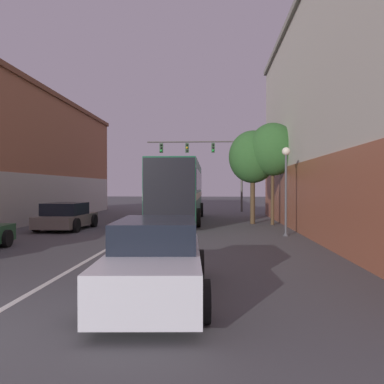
% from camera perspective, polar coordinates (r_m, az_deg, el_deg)
% --- Properties ---
extents(lane_center_line, '(0.14, 43.48, 0.01)m').
position_cam_1_polar(lane_center_line, '(20.82, -6.56, -5.03)').
color(lane_center_line, silver).
rests_on(lane_center_line, ground_plane).
extents(bus, '(2.97, 11.09, 3.55)m').
position_cam_1_polar(bus, '(22.98, -2.02, 0.47)').
color(bus, '#145133').
rests_on(bus, ground_plane).
extents(hatchback_foreground, '(2.15, 4.54, 1.45)m').
position_cam_1_polar(hatchback_foreground, '(7.32, -5.48, -10.22)').
color(hatchback_foreground, silver).
rests_on(hatchback_foreground, ground_plane).
extents(parked_car_left_near, '(2.19, 3.90, 1.33)m').
position_cam_1_polar(parked_car_left_near, '(19.52, -18.60, -3.59)').
color(parked_car_left_near, slate).
rests_on(parked_car_left_near, ground_plane).
extents(traffic_signal_gantry, '(8.23, 0.36, 6.30)m').
position_cam_1_polar(traffic_signal_gantry, '(32.23, 2.67, 5.38)').
color(traffic_signal_gantry, '#514C47').
rests_on(traffic_signal_gantry, ground_plane).
extents(street_lamp, '(0.35, 0.35, 3.80)m').
position_cam_1_polar(street_lamp, '(16.47, 14.13, 1.72)').
color(street_lamp, '#47474C').
rests_on(street_lamp, ground_plane).
extents(street_tree_near, '(2.73, 2.46, 5.33)m').
position_cam_1_polar(street_tree_near, '(21.73, 9.23, 5.25)').
color(street_tree_near, '#4C3823').
rests_on(street_tree_near, ground_plane).
extents(street_tree_far, '(2.67, 2.40, 5.66)m').
position_cam_1_polar(street_tree_far, '(21.35, 12.18, 6.34)').
color(street_tree_far, '#4C3823').
rests_on(street_tree_far, ground_plane).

